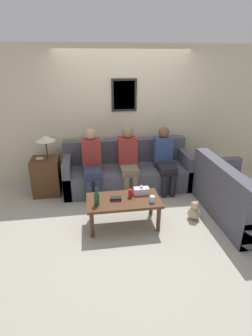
{
  "coord_description": "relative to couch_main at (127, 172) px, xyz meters",
  "views": [
    {
      "loc": [
        -0.73,
        -4.09,
        2.35
      ],
      "look_at": [
        -0.13,
        -0.15,
        0.67
      ],
      "focal_mm": 28.0,
      "sensor_mm": 36.0,
      "label": 1
    }
  ],
  "objects": [
    {
      "name": "ground_plane",
      "position": [
        0.0,
        -0.52,
        -0.3
      ],
      "size": [
        16.0,
        16.0,
        0.0
      ],
      "primitive_type": "plane",
      "color": "#ADA899"
    },
    {
      "name": "soda_can",
      "position": [
        -0.15,
        -1.23,
        0.2
      ],
      "size": [
        0.07,
        0.07,
        0.12
      ],
      "color": "red",
      "rests_on": "coffee_table"
    },
    {
      "name": "coffee_table",
      "position": [
        -0.26,
        -1.29,
        0.07
      ],
      "size": [
        1.08,
        0.57,
        0.44
      ],
      "color": "#4C2D19",
      "rests_on": "ground_plane"
    },
    {
      "name": "person_right",
      "position": [
        0.67,
        -0.18,
        0.33
      ],
      "size": [
        0.34,
        0.66,
        1.18
      ],
      "color": "black",
      "rests_on": "ground_plane"
    },
    {
      "name": "book_stack",
      "position": [
        -0.37,
        -1.29,
        0.16
      ],
      "size": [
        0.16,
        0.11,
        0.05
      ],
      "color": "red",
      "rests_on": "coffee_table"
    },
    {
      "name": "wall_back",
      "position": [
        0.0,
        0.45,
        1.0
      ],
      "size": [
        9.0,
        0.08,
        2.6
      ],
      "color": "beige",
      "rests_on": "ground_plane"
    },
    {
      "name": "couch_side",
      "position": [
        1.53,
        -1.29,
        0.0
      ],
      "size": [
        0.86,
        1.69,
        0.88
      ],
      "rotation": [
        0.0,
        0.0,
        1.57
      ],
      "color": "#4C4C56",
      "rests_on": "ground_plane"
    },
    {
      "name": "wine_bottle",
      "position": [
        -0.65,
        -1.38,
        0.24
      ],
      "size": [
        0.07,
        0.07,
        0.27
      ],
      "color": "#19421E",
      "rests_on": "coffee_table"
    },
    {
      "name": "person_left",
      "position": [
        -0.68,
        -0.18,
        0.34
      ],
      "size": [
        0.34,
        0.64,
        1.2
      ],
      "color": "#2D334C",
      "rests_on": "ground_plane"
    },
    {
      "name": "person_middle",
      "position": [
        -0.02,
        -0.19,
        0.36
      ],
      "size": [
        0.34,
        0.57,
        1.24
      ],
      "color": "#756651",
      "rests_on": "ground_plane"
    },
    {
      "name": "side_table_with_lamp",
      "position": [
        -1.51,
        -0.06,
        0.08
      ],
      "size": [
        0.48,
        0.48,
        1.11
      ],
      "color": "#4C2D19",
      "rests_on": "ground_plane"
    },
    {
      "name": "couch_main",
      "position": [
        0.0,
        0.0,
        0.0
      ],
      "size": [
        2.4,
        0.86,
        0.88
      ],
      "color": "#4C4C56",
      "rests_on": "ground_plane"
    },
    {
      "name": "tissue_box",
      "position": [
        0.03,
        -1.16,
        0.19
      ],
      "size": [
        0.23,
        0.12,
        0.15
      ],
      "color": "silver",
      "rests_on": "coffee_table"
    },
    {
      "name": "drinking_glass",
      "position": [
        0.14,
        -1.43,
        0.18
      ],
      "size": [
        0.08,
        0.08,
        0.09
      ],
      "color": "silver",
      "rests_on": "coffee_table"
    },
    {
      "name": "teddy_bear",
      "position": [
        0.85,
        -1.29,
        -0.17
      ],
      "size": [
        0.19,
        0.19,
        0.3
      ],
      "color": "tan",
      "rests_on": "ground_plane"
    }
  ]
}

